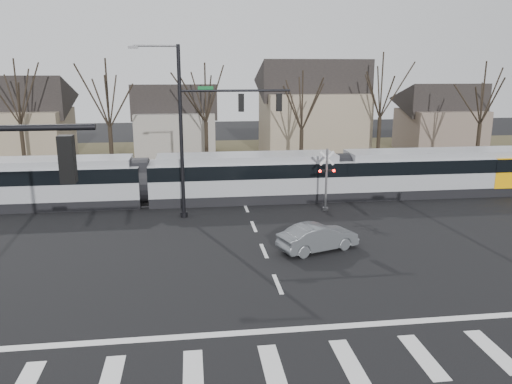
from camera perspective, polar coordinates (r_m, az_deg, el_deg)
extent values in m
plane|color=black|center=(19.65, 3.52, -12.85)|extent=(140.00, 140.00, 0.00)
cube|color=#38331E|center=(50.11, -3.45, 3.69)|extent=(140.00, 28.00, 0.01)
cube|color=silver|center=(16.08, -16.33, -19.99)|extent=(0.60, 2.60, 0.01)
cube|color=silver|center=(15.88, -7.20, -19.97)|extent=(0.60, 2.60, 0.01)
cube|color=silver|center=(16.04, 1.93, -19.48)|extent=(0.60, 2.60, 0.01)
cube|color=silver|center=(16.55, 10.61, -18.58)|extent=(0.60, 2.60, 0.01)
cube|color=silver|center=(17.38, 18.53, -17.41)|extent=(0.60, 2.60, 0.01)
cube|color=silver|center=(18.48, 25.51, -16.09)|extent=(0.60, 2.60, 0.01)
cube|color=silver|center=(18.09, 4.64, -15.36)|extent=(28.00, 0.35, 0.01)
cube|color=silver|center=(21.42, 2.49, -10.46)|extent=(0.18, 2.00, 0.01)
cube|color=silver|center=(25.07, 0.90, -6.73)|extent=(0.18, 2.00, 0.01)
cube|color=silver|center=(28.81, -0.26, -3.96)|extent=(0.18, 2.00, 0.01)
cube|color=silver|center=(32.62, -1.15, -1.83)|extent=(0.18, 2.00, 0.01)
cube|color=silver|center=(36.46, -1.85, -0.14)|extent=(0.18, 2.00, 0.01)
cube|color=silver|center=(40.34, -2.42, 1.22)|extent=(0.18, 2.00, 0.01)
cube|color=silver|center=(44.24, -2.88, 2.34)|extent=(0.18, 2.00, 0.01)
cube|color=silver|center=(48.15, -3.27, 3.28)|extent=(0.18, 2.00, 0.01)
cube|color=#59595E|center=(33.66, -1.36, -1.29)|extent=(90.00, 0.12, 0.06)
cube|color=#59595E|center=(35.01, -1.60, -0.70)|extent=(90.00, 0.12, 0.06)
cube|color=gray|center=(35.57, -24.51, 0.88)|extent=(14.27, 3.07, 3.21)
cube|color=black|center=(35.45, -24.61, 1.90)|extent=(14.29, 3.12, 0.93)
cube|color=gray|center=(34.20, -1.01, 1.67)|extent=(13.17, 3.07, 3.21)
cube|color=black|center=(34.06, -1.02, 2.73)|extent=(13.19, 3.12, 0.93)
cube|color=gray|center=(38.22, 19.90, 2.13)|extent=(14.27, 3.07, 3.21)
cube|color=black|center=(38.11, 19.98, 3.09)|extent=(14.29, 3.12, 0.93)
cube|color=#FFAC07|center=(40.95, 26.62, 2.36)|extent=(3.51, 3.14, 2.14)
imported|color=#54585C|center=(25.15, 7.11, -5.15)|extent=(4.04, 5.01, 1.35)
cube|color=black|center=(11.69, -20.76, 3.51)|extent=(0.32, 0.32, 1.05)
sphere|color=#FF0C07|center=(11.64, -20.90, 5.11)|extent=(0.22, 0.22, 0.22)
cylinder|color=black|center=(29.95, -8.55, 6.56)|extent=(0.22, 0.22, 10.20)
cylinder|color=black|center=(30.96, -8.22, -2.56)|extent=(0.44, 0.44, 0.30)
cylinder|color=black|center=(29.86, -2.35, 11.50)|extent=(6.50, 0.14, 0.14)
cube|color=#0C5926|center=(29.75, -5.79, 11.72)|extent=(0.90, 0.03, 0.22)
cube|color=black|center=(29.93, -1.71, 10.17)|extent=(0.32, 0.32, 1.05)
sphere|color=#FF0C07|center=(29.91, -1.71, 10.80)|extent=(0.22, 0.22, 0.22)
cube|color=black|center=(30.24, 2.65, 10.20)|extent=(0.32, 0.32, 1.05)
sphere|color=#FF0C07|center=(30.22, 2.66, 10.82)|extent=(0.22, 0.22, 0.22)
cube|color=#59595B|center=(29.89, -13.88, 15.77)|extent=(0.55, 0.22, 0.14)
cylinder|color=#59595B|center=(31.92, 8.04, 1.38)|extent=(0.14, 0.14, 4.00)
cylinder|color=#59595B|center=(32.38, 7.92, -1.91)|extent=(0.36, 0.36, 0.20)
cube|color=silver|center=(31.65, 8.12, 3.85)|extent=(0.95, 0.04, 0.95)
cube|color=silver|center=(31.65, 8.12, 3.85)|extent=(0.95, 0.04, 0.95)
cube|color=black|center=(31.79, 8.07, 2.43)|extent=(1.00, 0.10, 0.12)
sphere|color=#FF0C07|center=(31.60, 7.32, 2.39)|extent=(0.18, 0.18, 0.18)
sphere|color=#FF0C07|center=(31.84, 8.89, 2.42)|extent=(0.18, 0.18, 0.18)
cube|color=gray|center=(54.19, -25.37, 5.82)|extent=(9.00, 8.00, 5.00)
cube|color=gray|center=(53.64, -9.17, 6.64)|extent=(8.00, 7.00, 4.50)
cube|color=gray|center=(52.03, 6.44, 7.62)|extent=(10.00, 8.00, 6.50)
cube|color=brown|center=(59.36, 20.24, 6.65)|extent=(8.00, 7.00, 4.50)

